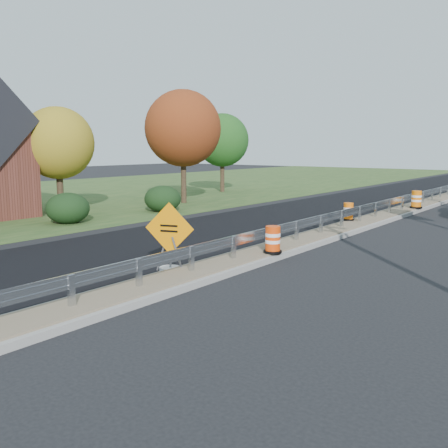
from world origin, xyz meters
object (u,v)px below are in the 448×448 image
Objects in this scene: caution_sign at (170,255)px; barrel_median_far at (416,200)px; barrel_median_mid at (348,212)px; barrel_median_near at (273,240)px.

barrel_median_far is (1.45, 18.71, 0.17)m from caution_sign.
barrel_median_mid is at bearing -99.12° from barrel_median_far.
barrel_median_far is at bearing 90.00° from barrel_median_near.
barrel_median_far reaches higher than barrel_median_near.
caution_sign is at bearing -94.43° from barrel_median_far.
barrel_median_near is at bearing 46.64° from caution_sign.
barrel_median_near is (1.45, 3.37, 0.12)m from caution_sign.
caution_sign is 11.86m from barrel_median_mid.
caution_sign reaches higher than barrel_median_mid.
barrel_median_far is (-0.00, 15.34, 0.05)m from barrel_median_near.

